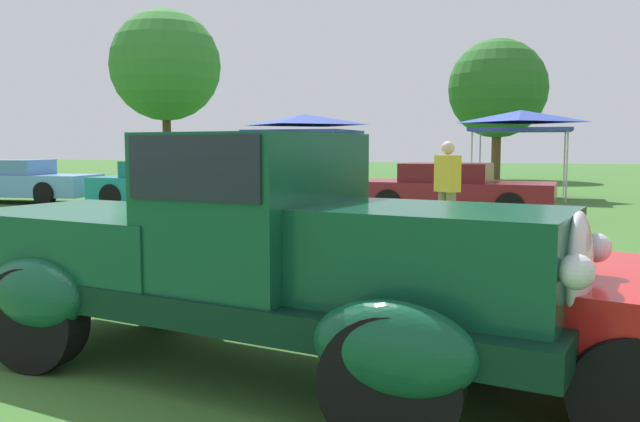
% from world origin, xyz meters
% --- Properties ---
extents(ground_plane, '(120.00, 120.00, 0.00)m').
position_xyz_m(ground_plane, '(0.00, 0.00, 0.00)').
color(ground_plane, '#386628').
extents(feature_pickup_truck, '(4.81, 2.40, 1.70)m').
position_xyz_m(feature_pickup_truck, '(0.77, -0.11, 0.87)').
color(feature_pickup_truck, black).
rests_on(feature_pickup_truck, ground_plane).
extents(show_car_skyblue, '(4.72, 2.29, 1.22)m').
position_xyz_m(show_car_skyblue, '(-11.58, 10.85, 0.60)').
color(show_car_skyblue, '#669EDB').
rests_on(show_car_skyblue, ground_plane).
extents(show_car_teal, '(4.05, 1.83, 1.22)m').
position_xyz_m(show_car_teal, '(-6.54, 10.73, 0.60)').
color(show_car_teal, teal).
rests_on(show_car_teal, ground_plane).
extents(show_car_burgundy, '(4.49, 1.91, 1.22)m').
position_xyz_m(show_car_burgundy, '(0.76, 10.97, 0.60)').
color(show_car_burgundy, maroon).
rests_on(show_car_burgundy, ground_plane).
extents(spectator_near_truck, '(0.46, 0.45, 1.69)m').
position_xyz_m(spectator_near_truck, '(1.24, 6.67, 0.91)').
color(spectator_near_truck, '#7F7056').
rests_on(spectator_near_truck, ground_plane).
extents(canopy_tent_left_field, '(3.39, 3.39, 2.71)m').
position_xyz_m(canopy_tent_left_field, '(-5.20, 17.51, 2.42)').
color(canopy_tent_left_field, '#B7B7BC').
rests_on(canopy_tent_left_field, ground_plane).
extents(canopy_tent_center_field, '(2.96, 2.96, 2.71)m').
position_xyz_m(canopy_tent_center_field, '(2.02, 17.19, 2.42)').
color(canopy_tent_center_field, '#B7B7BC').
rests_on(canopy_tent_center_field, ground_plane).
extents(treeline_far_left, '(5.73, 5.73, 8.65)m').
position_xyz_m(treeline_far_left, '(-16.14, 26.41, 5.77)').
color(treeline_far_left, '#47331E').
rests_on(treeline_far_left, ground_plane).
extents(treeline_mid_left, '(4.70, 4.70, 6.70)m').
position_xyz_m(treeline_mid_left, '(0.51, 28.88, 4.33)').
color(treeline_mid_left, brown).
rests_on(treeline_mid_left, ground_plane).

